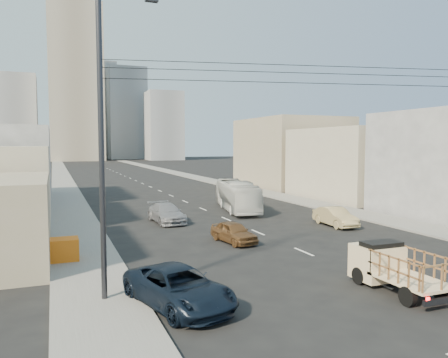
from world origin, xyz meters
TOP-DOWN VIEW (x-y plane):
  - ground at (0.00, 0.00)m, footprint 420.00×420.00m
  - sidewalk_left at (-11.75, 70.00)m, footprint 3.50×180.00m
  - sidewalk_right at (11.75, 70.00)m, footprint 3.50×180.00m
  - lane_dashes at (0.00, 53.00)m, footprint 0.15×104.00m
  - flatbed_pickup at (-0.02, 0.85)m, footprint 1.95×4.41m
  - navy_pickup at (-8.95, 2.40)m, footprint 3.80×5.79m
  - city_bus at (2.67, 23.98)m, footprint 4.19×10.23m
  - sedan_brown at (-2.81, 11.69)m, footprint 2.12×4.04m
  - sedan_tan at (6.48, 14.05)m, footprint 1.69×4.34m
  - sedan_grey at (-4.98, 20.23)m, footprint 2.34×5.19m
  - streetlamp_left at (-11.39, 4.00)m, footprint 2.36×0.25m
  - overhead_wires at (0.00, 1.50)m, footprint 23.01×5.02m
  - crate_stack at (-13.00, 10.62)m, footprint 1.80×1.20m
  - bldg_right_mid at (19.50, 28.00)m, footprint 11.00×14.00m
  - bldg_right_far at (20.00, 44.00)m, footprint 12.00×16.00m
  - high_rise_tower at (-4.00, 170.00)m, footprint 20.00×20.00m
  - midrise_ne at (18.00, 185.00)m, footprint 16.00×16.00m
  - midrise_nw at (-26.00, 180.00)m, footprint 15.00×15.00m
  - midrise_back at (6.00, 200.00)m, footprint 18.00×18.00m
  - midrise_east at (30.00, 165.00)m, footprint 14.00×14.00m

SIDE VIEW (x-z plane):
  - ground at x=0.00m, z-range 0.00..0.00m
  - lane_dashes at x=0.00m, z-range 0.00..0.01m
  - sidewalk_left at x=-11.75m, z-range 0.00..0.12m
  - sidewalk_right at x=11.75m, z-range 0.00..0.12m
  - sedan_brown at x=-2.81m, z-range 0.00..1.31m
  - crate_stack at x=-13.00m, z-range 0.12..1.26m
  - sedan_tan at x=6.48m, z-range 0.00..1.41m
  - sedan_grey at x=-4.98m, z-range 0.00..1.48m
  - navy_pickup at x=-8.95m, z-range 0.00..1.48m
  - flatbed_pickup at x=-0.02m, z-range 0.14..2.04m
  - city_bus at x=2.67m, z-range 0.00..2.78m
  - bldg_right_mid at x=19.50m, z-range 0.00..8.00m
  - bldg_right_far at x=20.00m, z-range 0.00..10.00m
  - streetlamp_left at x=-11.39m, z-range 0.44..12.44m
  - overhead_wires at x=0.00m, z-range 8.60..9.33m
  - midrise_east at x=30.00m, z-range 0.00..28.00m
  - midrise_nw at x=-26.00m, z-range 0.00..34.00m
  - midrise_ne at x=18.00m, z-range 0.00..40.00m
  - midrise_back at x=6.00m, z-range 0.00..44.00m
  - high_rise_tower at x=-4.00m, z-range 0.00..60.00m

